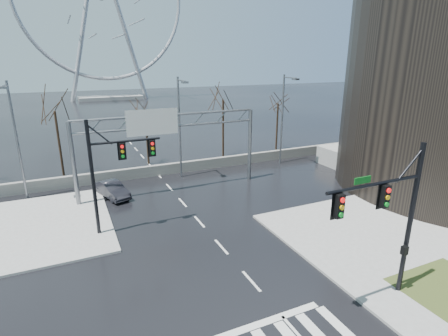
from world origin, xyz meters
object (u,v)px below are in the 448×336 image
car (112,190)px  signal_mast_near (393,211)px  signal_mast_far (110,166)px  sign_gantry (166,136)px  ferris_wheel (102,3)px

car → signal_mast_near: bearing=-80.6°
signal_mast_far → sign_gantry: 8.14m
sign_gantry → car: size_ratio=3.88×
sign_gantry → car: (-4.80, 0.77, -4.49)m
signal_mast_far → signal_mast_near: bearing=-49.7°
signal_mast_near → car: size_ratio=1.90×
signal_mast_far → ferris_wheel: (10.87, 86.04, 21.30)m
signal_mast_near → sign_gantry: (-5.52, 19.00, 0.31)m
signal_mast_near → car: (-10.32, 19.77, -4.18)m
signal_mast_far → car: bearing=84.2°
sign_gantry → signal_mast_far: bearing=-132.5°
ferris_wheel → signal_mast_far: bearing=-97.2°
car → ferris_wheel: bearing=64.5°
signal_mast_near → sign_gantry: size_ratio=0.49×
signal_mast_far → car: 7.97m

